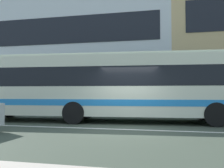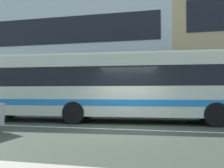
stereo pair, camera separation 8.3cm
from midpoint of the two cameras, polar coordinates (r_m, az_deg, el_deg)
The scene contains 5 objects.
ground_plane at distance 9.19m, azimuth 3.33°, elevation -10.82°, with size 160.00×160.00×0.00m, color #3C4539.
lane_centre_line at distance 9.19m, azimuth 3.33°, elevation -10.80°, with size 60.00×0.16×0.01m, color silver.
hedge_row_far at distance 14.89m, azimuth 14.00°, elevation -5.99°, with size 12.14×1.10×0.73m, color #296931.
apartment_block_left at distance 25.97m, azimuth -9.71°, elevation 7.30°, with size 20.65×11.33×11.24m.
transit_bus at distance 11.72m, azimuth -3.51°, elevation -0.27°, with size 12.65×3.40×3.20m.
Camera 2 is at (1.49, -8.96, 1.40)m, focal length 38.21 mm.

